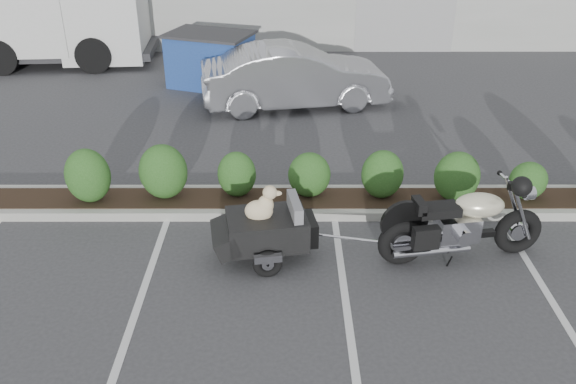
{
  "coord_description": "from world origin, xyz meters",
  "views": [
    {
      "loc": [
        0.44,
        -6.71,
        5.0
      ],
      "look_at": [
        0.45,
        1.3,
        0.75
      ],
      "focal_mm": 38.0,
      "sensor_mm": 36.0,
      "label": 1
    }
  ],
  "objects_px": {
    "motorcycle": "(463,225)",
    "dumpster": "(211,59)",
    "pet_trailer": "(266,228)",
    "sedan": "(295,77)",
    "delivery_truck": "(12,3)"
  },
  "relations": [
    {
      "from": "motorcycle",
      "to": "dumpster",
      "type": "height_order",
      "value": "motorcycle"
    },
    {
      "from": "pet_trailer",
      "to": "dumpster",
      "type": "bearing_deg",
      "value": 92.33
    },
    {
      "from": "dumpster",
      "to": "sedan",
      "type": "bearing_deg",
      "value": -15.89
    },
    {
      "from": "sedan",
      "to": "delivery_truck",
      "type": "bearing_deg",
      "value": 54.79
    },
    {
      "from": "sedan",
      "to": "dumpster",
      "type": "relative_size",
      "value": 1.79
    },
    {
      "from": "dumpster",
      "to": "delivery_truck",
      "type": "bearing_deg",
      "value": 179.19
    },
    {
      "from": "delivery_truck",
      "to": "motorcycle",
      "type": "bearing_deg",
      "value": -48.99
    },
    {
      "from": "motorcycle",
      "to": "sedan",
      "type": "distance_m",
      "value": 6.86
    },
    {
      "from": "pet_trailer",
      "to": "sedan",
      "type": "bearing_deg",
      "value": 76.2
    },
    {
      "from": "motorcycle",
      "to": "pet_trailer",
      "type": "bearing_deg",
      "value": 170.17
    },
    {
      "from": "sedan",
      "to": "dumpster",
      "type": "distance_m",
      "value": 2.66
    },
    {
      "from": "motorcycle",
      "to": "dumpster",
      "type": "bearing_deg",
      "value": 109.64
    },
    {
      "from": "delivery_truck",
      "to": "pet_trailer",
      "type": "bearing_deg",
      "value": -57.95
    },
    {
      "from": "sedan",
      "to": "delivery_truck",
      "type": "xyz_separation_m",
      "value": [
        -7.9,
        3.73,
        0.96
      ]
    },
    {
      "from": "pet_trailer",
      "to": "delivery_truck",
      "type": "xyz_separation_m",
      "value": [
        -7.41,
        10.17,
        1.18
      ]
    }
  ]
}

